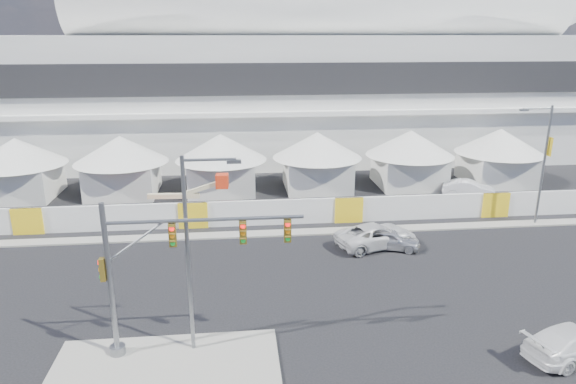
{
  "coord_description": "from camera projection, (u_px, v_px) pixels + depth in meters",
  "views": [
    {
      "loc": [
        -2.65,
        -22.71,
        14.13
      ],
      "look_at": [
        0.77,
        10.0,
        4.0
      ],
      "focal_mm": 32.0,
      "sensor_mm": 36.0,
      "label": 1
    }
  ],
  "objects": [
    {
      "name": "streetlight_median",
      "position": [
        193.0,
        243.0,
        22.39
      ],
      "size": [
        2.54,
        0.25,
        9.18
      ],
      "color": "gray",
      "rests_on": "median_island"
    },
    {
      "name": "streetlight_curb",
      "position": [
        542.0,
        157.0,
        38.32
      ],
      "size": [
        2.72,
        0.61,
        9.2
      ],
      "color": "gray",
      "rests_on": "ground"
    },
    {
      "name": "median_island",
      "position": [
        166.0,
        368.0,
        22.54
      ],
      "size": [
        10.0,
        5.0,
        0.15
      ],
      "primitive_type": "cube",
      "color": "gray",
      "rests_on": "ground"
    },
    {
      "name": "tent_row",
      "position": [
        270.0,
        157.0,
        47.95
      ],
      "size": [
        53.4,
        8.4,
        5.4
      ],
      "color": "silver",
      "rests_on": "ground"
    },
    {
      "name": "traffic_mast",
      "position": [
        153.0,
        272.0,
        22.47
      ],
      "size": [
        8.87,
        0.71,
        7.26
      ],
      "color": "slate",
      "rests_on": "median_island"
    },
    {
      "name": "sedan_silver",
      "position": [
        390.0,
        239.0,
        35.14
      ],
      "size": [
        2.87,
        4.34,
        1.37
      ],
      "primitive_type": "imported",
      "rotation": [
        0.0,
        0.0,
        1.23
      ],
      "color": "silver",
      "rests_on": "ground"
    },
    {
      "name": "hoarding_fence",
      "position": [
        348.0,
        210.0,
        40.1
      ],
      "size": [
        70.0,
        0.25,
        2.0
      ],
      "primitive_type": "cube",
      "color": "silver",
      "rests_on": "ground"
    },
    {
      "name": "stadium",
      "position": [
        325.0,
        74.0,
        63.54
      ],
      "size": [
        80.0,
        24.8,
        21.98
      ],
      "color": "silver",
      "rests_on": "ground"
    },
    {
      "name": "lot_car_a",
      "position": [
        469.0,
        189.0,
        46.4
      ],
      "size": [
        3.21,
        4.84,
        1.51
      ],
      "primitive_type": "imported",
      "rotation": [
        0.0,
        0.0,
        1.18
      ],
      "color": "white",
      "rests_on": "ground"
    },
    {
      "name": "far_curb",
      "position": [
        530.0,
        223.0,
        39.86
      ],
      "size": [
        80.0,
        1.2,
        0.12
      ],
      "primitive_type": "cube",
      "color": "gray",
      "rests_on": "ground"
    },
    {
      "name": "ground",
      "position": [
        293.0,
        325.0,
        26.01
      ],
      "size": [
        160.0,
        160.0,
        0.0
      ],
      "primitive_type": "plane",
      "color": "black",
      "rests_on": "ground"
    },
    {
      "name": "boom_lift",
      "position": [
        168.0,
        209.0,
        40.17
      ],
      "size": [
        7.54,
        1.94,
        3.81
      ],
      "rotation": [
        0.0,
        0.0,
        -0.07
      ],
      "color": "red",
      "rests_on": "ground"
    },
    {
      "name": "pickup_near",
      "position": [
        575.0,
        342.0,
        23.3
      ],
      "size": [
        3.45,
        5.53,
        1.49
      ],
      "primitive_type": "imported",
      "rotation": [
        0.0,
        0.0,
        1.85
      ],
      "color": "white",
      "rests_on": "ground"
    },
    {
      "name": "pickup_curb",
      "position": [
        376.0,
        235.0,
        35.52
      ],
      "size": [
        4.27,
        6.27,
        1.59
      ],
      "primitive_type": "imported",
      "rotation": [
        0.0,
        0.0,
        1.88
      ],
      "color": "silver",
      "rests_on": "ground"
    }
  ]
}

